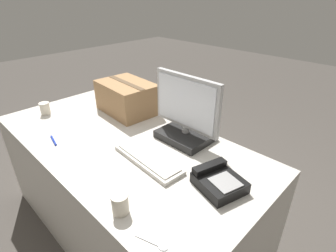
{
  "coord_description": "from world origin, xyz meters",
  "views": [
    {
      "loc": [
        1.17,
        -0.79,
        1.56
      ],
      "look_at": [
        0.27,
        0.12,
        0.89
      ],
      "focal_mm": 28.0,
      "sensor_mm": 36.0,
      "label": 1
    }
  ],
  "objects_px": {
    "pen_marker": "(53,140)",
    "paper_cup_left": "(45,108)",
    "keyboard": "(148,159)",
    "desk_phone": "(218,181)",
    "cardboard_box": "(127,97)",
    "spoon": "(157,245)",
    "paper_cup_right": "(120,204)",
    "monitor": "(186,117)"
  },
  "relations": [
    {
      "from": "paper_cup_right",
      "to": "pen_marker",
      "type": "distance_m",
      "value": 0.76
    },
    {
      "from": "desk_phone",
      "to": "spoon",
      "type": "distance_m",
      "value": 0.42
    },
    {
      "from": "paper_cup_left",
      "to": "cardboard_box",
      "type": "distance_m",
      "value": 0.6
    },
    {
      "from": "pen_marker",
      "to": "paper_cup_left",
      "type": "bearing_deg",
      "value": 174.39
    },
    {
      "from": "keyboard",
      "to": "desk_phone",
      "type": "distance_m",
      "value": 0.4
    },
    {
      "from": "monitor",
      "to": "cardboard_box",
      "type": "relative_size",
      "value": 1.04
    },
    {
      "from": "spoon",
      "to": "cardboard_box",
      "type": "bearing_deg",
      "value": 129.65
    },
    {
      "from": "monitor",
      "to": "spoon",
      "type": "height_order",
      "value": "monitor"
    },
    {
      "from": "keyboard",
      "to": "paper_cup_right",
      "type": "relative_size",
      "value": 4.91
    },
    {
      "from": "keyboard",
      "to": "pen_marker",
      "type": "distance_m",
      "value": 0.62
    },
    {
      "from": "monitor",
      "to": "keyboard",
      "type": "bearing_deg",
      "value": -87.31
    },
    {
      "from": "spoon",
      "to": "pen_marker",
      "type": "relative_size",
      "value": 1.09
    },
    {
      "from": "desk_phone",
      "to": "pen_marker",
      "type": "xyz_separation_m",
      "value": [
        -0.95,
        -0.36,
        -0.03
      ]
    },
    {
      "from": "keyboard",
      "to": "paper_cup_left",
      "type": "xyz_separation_m",
      "value": [
        -0.98,
        -0.13,
        0.03
      ]
    },
    {
      "from": "cardboard_box",
      "to": "paper_cup_right",
      "type": "bearing_deg",
      "value": -39.41
    },
    {
      "from": "paper_cup_left",
      "to": "pen_marker",
      "type": "distance_m",
      "value": 0.44
    },
    {
      "from": "paper_cup_left",
      "to": "paper_cup_right",
      "type": "bearing_deg",
      "value": -9.03
    },
    {
      "from": "pen_marker",
      "to": "spoon",
      "type": "bearing_deg",
      "value": 8.66
    },
    {
      "from": "paper_cup_right",
      "to": "spoon",
      "type": "bearing_deg",
      "value": -1.18
    },
    {
      "from": "monitor",
      "to": "paper_cup_right",
      "type": "relative_size",
      "value": 5.03
    },
    {
      "from": "monitor",
      "to": "pen_marker",
      "type": "bearing_deg",
      "value": -133.06
    },
    {
      "from": "paper_cup_left",
      "to": "spoon",
      "type": "xyz_separation_m",
      "value": [
        1.39,
        -0.19,
        -0.04
      ]
    },
    {
      "from": "paper_cup_left",
      "to": "spoon",
      "type": "relative_size",
      "value": 0.66
    },
    {
      "from": "paper_cup_left",
      "to": "pen_marker",
      "type": "relative_size",
      "value": 0.72
    },
    {
      "from": "paper_cup_left",
      "to": "cardboard_box",
      "type": "relative_size",
      "value": 0.2
    },
    {
      "from": "monitor",
      "to": "paper_cup_right",
      "type": "bearing_deg",
      "value": -72.2
    },
    {
      "from": "monitor",
      "to": "pen_marker",
      "type": "distance_m",
      "value": 0.81
    },
    {
      "from": "cardboard_box",
      "to": "spoon",
      "type": "bearing_deg",
      "value": -32.77
    },
    {
      "from": "keyboard",
      "to": "desk_phone",
      "type": "height_order",
      "value": "desk_phone"
    },
    {
      "from": "paper_cup_right",
      "to": "paper_cup_left",
      "type": "bearing_deg",
      "value": 170.97
    },
    {
      "from": "paper_cup_right",
      "to": "cardboard_box",
      "type": "bearing_deg",
      "value": 140.59
    },
    {
      "from": "paper_cup_left",
      "to": "paper_cup_right",
      "type": "relative_size",
      "value": 0.98
    },
    {
      "from": "desk_phone",
      "to": "pen_marker",
      "type": "bearing_deg",
      "value": -143.62
    },
    {
      "from": "pen_marker",
      "to": "monitor",
      "type": "bearing_deg",
      "value": 58.98
    },
    {
      "from": "desk_phone",
      "to": "cardboard_box",
      "type": "relative_size",
      "value": 0.57
    },
    {
      "from": "keyboard",
      "to": "paper_cup_right",
      "type": "height_order",
      "value": "paper_cup_right"
    },
    {
      "from": "paper_cup_left",
      "to": "desk_phone",
      "type": "bearing_deg",
      "value": 9.43
    },
    {
      "from": "paper_cup_left",
      "to": "paper_cup_right",
      "type": "height_order",
      "value": "paper_cup_right"
    },
    {
      "from": "monitor",
      "to": "keyboard",
      "type": "relative_size",
      "value": 1.02
    },
    {
      "from": "paper_cup_right",
      "to": "cardboard_box",
      "type": "height_order",
      "value": "cardboard_box"
    },
    {
      "from": "keyboard",
      "to": "pen_marker",
      "type": "height_order",
      "value": "keyboard"
    },
    {
      "from": "desk_phone",
      "to": "pen_marker",
      "type": "relative_size",
      "value": 2.03
    }
  ]
}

